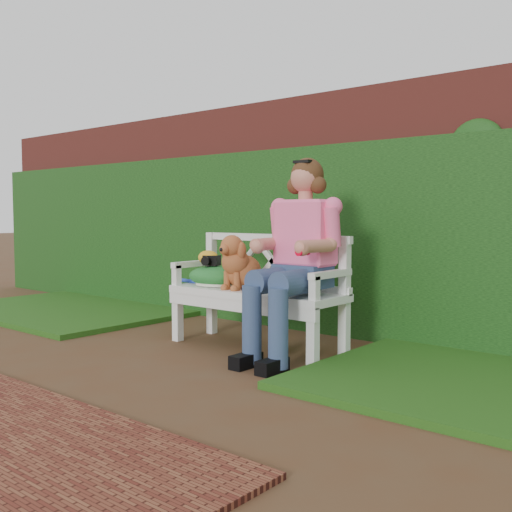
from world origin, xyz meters
The scene contains 11 objects.
ground centered at (0.00, 0.00, 0.00)m, with size 60.00×60.00×0.00m, color #4E2E1A.
brick_wall centered at (0.00, 1.90, 1.10)m, with size 10.00×0.30×2.20m, color maroon.
ivy_hedge centered at (0.00, 1.68, 0.85)m, with size 10.00×0.18×1.70m, color #28641D.
grass_left centered at (-2.40, 0.90, 0.03)m, with size 2.60×2.00×0.05m, color black.
garden_bench centered at (0.36, 0.77, 0.24)m, with size 1.58×0.60×0.48m, color white, non-canonical shape.
seated_woman centered at (0.82, 0.75, 0.77)m, with size 0.65×0.87×1.54m, color #FF5668, non-canonical shape.
dog centered at (0.24, 0.72, 0.70)m, with size 0.30×0.40×0.45m, color tan, non-canonical shape.
tennis_racket centered at (-0.10, 0.75, 0.50)m, with size 0.70×0.30×0.03m, color #E9EFCD, non-canonical shape.
green_bag centered at (-0.08, 0.75, 0.57)m, with size 0.50×0.39×0.17m, color #287638, non-canonical shape.
camera_item centered at (-0.10, 0.74, 0.69)m, with size 0.13×0.10×0.09m, color black.
baseball_glove centered at (-0.16, 0.76, 0.71)m, with size 0.20×0.15×0.13m, color gold.
Camera 1 is at (3.43, -2.90, 1.09)m, focal length 42.00 mm.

